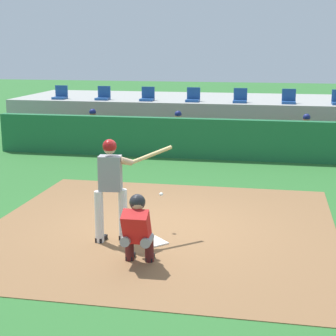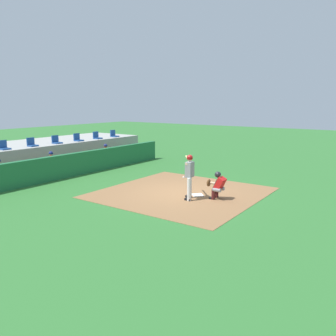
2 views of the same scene
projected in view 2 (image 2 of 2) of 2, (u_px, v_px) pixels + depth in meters
ground_plane at (181, 193)px, 14.65m from camera, size 80.00×80.00×0.00m
dirt_infield at (181, 193)px, 14.65m from camera, size 6.40×6.40×0.01m
home_plate at (198, 195)px, 14.19m from camera, size 0.62×0.62×0.02m
batter_at_plate at (190, 174)px, 13.45m from camera, size 1.20×0.94×1.80m
catcher_crouched at (217, 184)px, 13.56m from camera, size 0.49×1.99×1.13m
dugout_wall at (79, 164)px, 18.21m from camera, size 13.00×0.30×1.20m
dugout_bench at (67, 168)px, 18.84m from camera, size 11.80×0.44×0.45m
dugout_player_0 at (1, 172)px, 15.60m from camera, size 0.49×0.70×1.30m
dugout_player_1 at (53, 163)px, 17.87m from camera, size 0.49×0.70×1.30m
dugout_player_2 at (107, 154)px, 21.04m from camera, size 0.49×0.70×1.30m
stands_platform at (30, 155)px, 20.68m from camera, size 15.00×4.40×1.40m
stadium_seat_2 at (4, 147)px, 17.70m from camera, size 0.46×0.46×0.48m
stadium_seat_3 at (32, 144)px, 19.01m from camera, size 0.46×0.46×0.48m
stadium_seat_4 at (56, 141)px, 20.31m from camera, size 0.46×0.46×0.48m
stadium_seat_5 at (78, 139)px, 21.62m from camera, size 0.46×0.46×0.48m
stadium_seat_6 at (97, 137)px, 22.92m from camera, size 0.46×0.46×0.48m
stadium_seat_7 at (114, 135)px, 24.23m from camera, size 0.46×0.46×0.48m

